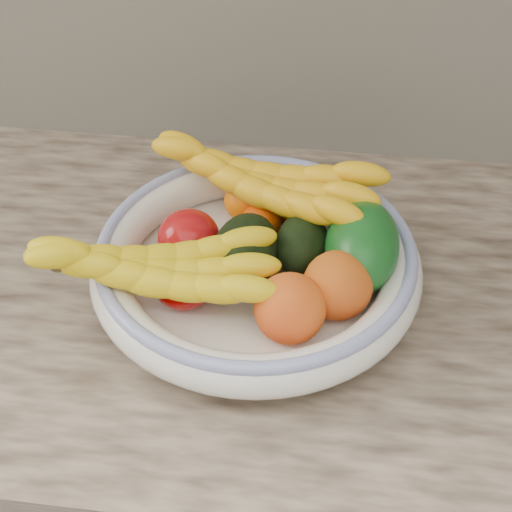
% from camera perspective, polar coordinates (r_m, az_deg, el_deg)
% --- Properties ---
extents(kitchen_counter, '(2.44, 0.66, 1.40)m').
position_cam_1_polar(kitchen_counter, '(1.31, 0.15, -15.59)').
color(kitchen_counter, brown).
rests_on(kitchen_counter, ground).
extents(fruit_bowl, '(0.39, 0.39, 0.08)m').
position_cam_1_polar(fruit_bowl, '(0.92, -0.00, -0.53)').
color(fruit_bowl, white).
rests_on(fruit_bowl, kitchen_counter).
extents(clementine_back_left, '(0.06, 0.06, 0.05)m').
position_cam_1_polar(clementine_back_left, '(1.01, -0.78, 4.02)').
color(clementine_back_left, orange).
rests_on(clementine_back_left, fruit_bowl).
extents(clementine_back_right, '(0.07, 0.07, 0.05)m').
position_cam_1_polar(clementine_back_right, '(1.01, 3.24, 4.01)').
color(clementine_back_right, '#E14804').
rests_on(clementine_back_right, fruit_bowl).
extents(clementine_back_mid, '(0.05, 0.05, 0.05)m').
position_cam_1_polar(clementine_back_mid, '(0.97, 0.40, 2.55)').
color(clementine_back_mid, '#EF5105').
rests_on(clementine_back_mid, fruit_bowl).
extents(clementine_extra, '(0.05, 0.05, 0.04)m').
position_cam_1_polar(clementine_extra, '(1.00, 1.97, 3.76)').
color(clementine_extra, '#F26005').
rests_on(clementine_extra, fruit_bowl).
extents(tomato_left, '(0.09, 0.09, 0.07)m').
position_cam_1_polar(tomato_left, '(0.94, -4.91, 1.34)').
color(tomato_left, '#AD0E10').
rests_on(tomato_left, fruit_bowl).
extents(tomato_near_left, '(0.09, 0.09, 0.06)m').
position_cam_1_polar(tomato_near_left, '(0.89, -5.31, -1.82)').
color(tomato_near_left, '#A60201').
rests_on(tomato_near_left, fruit_bowl).
extents(avocado_center, '(0.09, 0.12, 0.08)m').
position_cam_1_polar(avocado_center, '(0.91, -0.79, 0.26)').
color(avocado_center, black).
rests_on(avocado_center, fruit_bowl).
extents(avocado_right, '(0.07, 0.10, 0.06)m').
position_cam_1_polar(avocado_right, '(0.93, 3.33, 0.92)').
color(avocado_right, black).
rests_on(avocado_right, fruit_bowl).
extents(green_mango, '(0.12, 0.14, 0.12)m').
position_cam_1_polar(green_mango, '(0.91, 7.70, 0.71)').
color(green_mango, '#0D4A14').
rests_on(green_mango, fruit_bowl).
extents(peach_front, '(0.10, 0.10, 0.08)m').
position_cam_1_polar(peach_front, '(0.85, 2.48, -3.82)').
color(peach_front, orange).
rests_on(peach_front, fruit_bowl).
extents(peach_right, '(0.10, 0.10, 0.08)m').
position_cam_1_polar(peach_right, '(0.87, 5.96, -2.14)').
color(peach_right, orange).
rests_on(peach_right, fruit_bowl).
extents(banana_bunch_back, '(0.34, 0.20, 0.09)m').
position_cam_1_polar(banana_bunch_back, '(0.97, 0.44, 5.08)').
color(banana_bunch_back, yellow).
rests_on(banana_bunch_back, fruit_bowl).
extents(banana_bunch_front, '(0.31, 0.16, 0.08)m').
position_cam_1_polar(banana_bunch_front, '(0.87, -7.32, -1.25)').
color(banana_bunch_front, yellow).
rests_on(banana_bunch_front, fruit_bowl).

